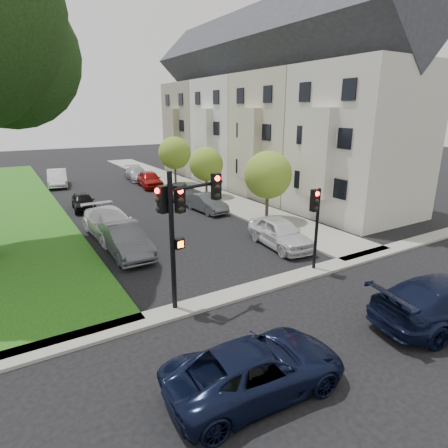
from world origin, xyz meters
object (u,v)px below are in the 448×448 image
small_tree_c (175,153)px  small_tree_a (268,175)px  traffic_signal_main (182,216)px  car_cross_near (257,368)px  traffic_signal_secondary (316,215)px  car_parked_0 (280,233)px  car_parked_6 (111,223)px  small_tree_b (206,164)px  car_parked_5 (126,240)px  car_parked_9 (57,178)px  car_parked_3 (150,179)px  car_parked_1 (206,203)px  car_parked_7 (83,201)px  car_parked_4 (137,174)px  car_parked_2 (182,192)px

small_tree_c → small_tree_a: bearing=-90.0°
traffic_signal_main → car_cross_near: bearing=-93.1°
traffic_signal_secondary → car_parked_0: (0.83, 3.32, -1.91)m
car_cross_near → car_parked_6: 14.60m
traffic_signal_main → car_cross_near: (-0.27, -4.94, -2.87)m
small_tree_a → car_parked_6: 10.21m
small_tree_b → car_parked_0: 13.01m
small_tree_c → car_parked_0: (-2.37, -19.02, -2.35)m
car_parked_5 → car_parked_0: bearing=-22.0°
car_parked_5 → car_parked_9: bearing=91.1°
small_tree_a → car_parked_0: size_ratio=1.02×
small_tree_b → car_parked_3: bearing=111.7°
small_tree_a → car_parked_9: (-10.07, 20.09, -2.28)m
small_tree_c → car_cross_near: small_tree_c is taller
small_tree_a → traffic_signal_main: traffic_signal_main is taller
traffic_signal_secondary → car_parked_6: 11.85m
car_parked_3 → traffic_signal_main: bearing=-100.5°
traffic_signal_main → car_parked_6: size_ratio=0.93×
car_parked_1 → car_parked_7: bearing=140.8°
traffic_signal_main → car_parked_4: (7.20, 26.80, -2.87)m
small_tree_b → car_parked_6: bearing=-147.3°
car_parked_5 → car_parked_7: bearing=90.3°
small_tree_c → car_parked_3: bearing=176.8°
small_tree_b → car_parked_0: size_ratio=0.93×
car_parked_4 → car_parked_7: bearing=-120.9°
car_parked_0 → car_parked_6: 9.74m
car_parked_7 → car_parked_0: bearing=-55.8°
car_parked_4 → car_parked_7: size_ratio=1.26×
car_parked_2 → car_parked_7: 7.63m
small_tree_c → car_parked_9: (-10.07, 5.34, -2.32)m
small_tree_b → car_parked_4: small_tree_b is taller
car_parked_5 → car_parked_7: (0.02, 10.50, -0.15)m
small_tree_a → car_parked_9: size_ratio=0.95×
traffic_signal_secondary → car_parked_5: traffic_signal_secondary is taller
car_parked_5 → car_parked_4: bearing=70.4°
traffic_signal_secondary → car_cross_near: 8.51m
car_parked_0 → car_parked_1: 8.47m
traffic_signal_main → car_parked_0: traffic_signal_main is taller
car_parked_4 → car_parked_2: bearing=-83.2°
car_parked_0 → car_parked_1: (0.08, 8.47, -0.12)m
car_parked_0 → car_parked_6: bearing=145.1°
traffic_signal_main → car_parked_9: traffic_signal_main is taller
car_parked_2 → traffic_signal_secondary: bearing=-92.1°
small_tree_a → traffic_signal_secondary: small_tree_a is taller
small_tree_c → car_parked_6: (-9.73, -12.64, -2.32)m
small_tree_a → car_cross_near: size_ratio=0.95×
traffic_signal_main → traffic_signal_secondary: size_ratio=1.34×
small_tree_a → car_parked_4: (-2.40, 19.25, -2.40)m
small_tree_b → car_parked_9: bearing=130.7°
small_tree_b → car_parked_5: 13.86m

